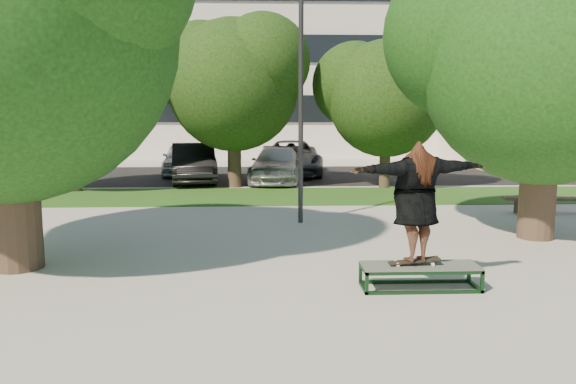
{
  "coord_description": "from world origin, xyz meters",
  "views": [
    {
      "loc": [
        0.11,
        -8.74,
        2.68
      ],
      "look_at": [
        0.5,
        0.6,
        1.38
      ],
      "focal_mm": 35.0,
      "sensor_mm": 36.0,
      "label": 1
    }
  ],
  "objects_px": {
    "lamppost": "(301,94)",
    "car_silver_a": "(183,158)",
    "car_dark": "(193,163)",
    "car_grey": "(291,158)",
    "tree_right": "(541,46)",
    "car_silver_b": "(277,165)",
    "bench": "(557,200)",
    "grind_box": "(420,277)"
  },
  "relations": [
    {
      "from": "lamppost",
      "to": "car_silver_a",
      "type": "relative_size",
      "value": 1.44
    },
    {
      "from": "car_dark",
      "to": "car_grey",
      "type": "height_order",
      "value": "car_dark"
    },
    {
      "from": "lamppost",
      "to": "car_silver_a",
      "type": "xyz_separation_m",
      "value": [
        -4.5,
        11.35,
        -2.43
      ]
    },
    {
      "from": "tree_right",
      "to": "car_silver_b",
      "type": "height_order",
      "value": "tree_right"
    },
    {
      "from": "car_silver_b",
      "to": "lamppost",
      "type": "bearing_deg",
      "value": -81.01
    },
    {
      "from": "bench",
      "to": "tree_right",
      "type": "bearing_deg",
      "value": -119.29
    },
    {
      "from": "car_silver_b",
      "to": "car_grey",
      "type": "bearing_deg",
      "value": 81.11
    },
    {
      "from": "lamppost",
      "to": "grind_box",
      "type": "relative_size",
      "value": 3.39
    },
    {
      "from": "lamppost",
      "to": "car_silver_b",
      "type": "xyz_separation_m",
      "value": [
        -0.39,
        8.5,
        -2.47
      ]
    },
    {
      "from": "lamppost",
      "to": "tree_right",
      "type": "bearing_deg",
      "value": -21.28
    },
    {
      "from": "bench",
      "to": "car_silver_b",
      "type": "bearing_deg",
      "value": 141.71
    },
    {
      "from": "car_silver_a",
      "to": "car_silver_b",
      "type": "height_order",
      "value": "car_silver_a"
    },
    {
      "from": "grind_box",
      "to": "car_silver_a",
      "type": "height_order",
      "value": "car_silver_a"
    },
    {
      "from": "lamppost",
      "to": "car_grey",
      "type": "height_order",
      "value": "lamppost"
    },
    {
      "from": "tree_right",
      "to": "car_silver_a",
      "type": "distance_m",
      "value": 16.61
    },
    {
      "from": "tree_right",
      "to": "car_silver_a",
      "type": "height_order",
      "value": "tree_right"
    },
    {
      "from": "tree_right",
      "to": "lamppost",
      "type": "distance_m",
      "value": 5.36
    },
    {
      "from": "lamppost",
      "to": "car_silver_a",
      "type": "bearing_deg",
      "value": 111.62
    },
    {
      "from": "bench",
      "to": "lamppost",
      "type": "bearing_deg",
      "value": -165.0
    },
    {
      "from": "tree_right",
      "to": "car_grey",
      "type": "distance_m",
      "value": 14.16
    },
    {
      "from": "bench",
      "to": "car_silver_a",
      "type": "xyz_separation_m",
      "value": [
        -11.55,
        10.35,
        0.36
      ]
    },
    {
      "from": "car_grey",
      "to": "car_dark",
      "type": "bearing_deg",
      "value": -146.16
    },
    {
      "from": "lamppost",
      "to": "car_grey",
      "type": "distance_m",
      "value": 11.31
    },
    {
      "from": "grind_box",
      "to": "lamppost",
      "type": "bearing_deg",
      "value": 105.44
    },
    {
      "from": "bench",
      "to": "car_silver_b",
      "type": "height_order",
      "value": "car_silver_b"
    },
    {
      "from": "car_dark",
      "to": "grind_box",
      "type": "bearing_deg",
      "value": -78.23
    },
    {
      "from": "tree_right",
      "to": "car_grey",
      "type": "xyz_separation_m",
      "value": [
        -4.62,
        12.96,
        -3.34
      ]
    },
    {
      "from": "tree_right",
      "to": "grind_box",
      "type": "relative_size",
      "value": 3.62
    },
    {
      "from": "tree_right",
      "to": "car_silver_a",
      "type": "relative_size",
      "value": 1.53
    },
    {
      "from": "bench",
      "to": "car_dark",
      "type": "xyz_separation_m",
      "value": [
        -10.75,
        7.5,
        0.4
      ]
    },
    {
      "from": "grind_box",
      "to": "car_silver_b",
      "type": "xyz_separation_m",
      "value": [
        -1.89,
        13.93,
        0.49
      ]
    },
    {
      "from": "bench",
      "to": "car_silver_b",
      "type": "distance_m",
      "value": 10.57
    },
    {
      "from": "tree_right",
      "to": "car_grey",
      "type": "height_order",
      "value": "tree_right"
    },
    {
      "from": "lamppost",
      "to": "bench",
      "type": "distance_m",
      "value": 7.65
    },
    {
      "from": "lamppost",
      "to": "bench",
      "type": "xyz_separation_m",
      "value": [
        7.05,
        1.0,
        -2.79
      ]
    },
    {
      "from": "lamppost",
      "to": "grind_box",
      "type": "bearing_deg",
      "value": -74.56
    },
    {
      "from": "car_grey",
      "to": "grind_box",
      "type": "bearing_deg",
      "value": -84.48
    },
    {
      "from": "car_silver_a",
      "to": "car_grey",
      "type": "height_order",
      "value": "car_grey"
    },
    {
      "from": "car_dark",
      "to": "tree_right",
      "type": "bearing_deg",
      "value": -59.09
    },
    {
      "from": "grind_box",
      "to": "car_dark",
      "type": "bearing_deg",
      "value": 110.47
    },
    {
      "from": "grind_box",
      "to": "tree_right",
      "type": "bearing_deg",
      "value": 45.82
    },
    {
      "from": "grind_box",
      "to": "car_dark",
      "type": "distance_m",
      "value": 14.88
    }
  ]
}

